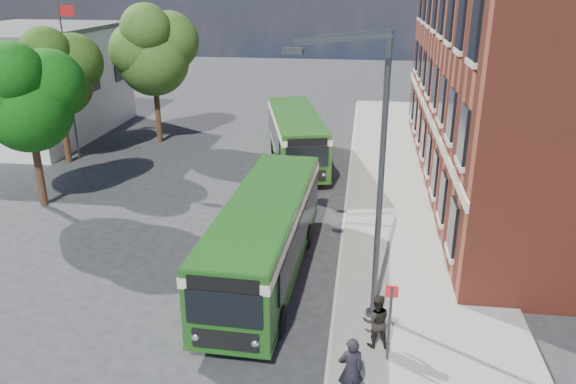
# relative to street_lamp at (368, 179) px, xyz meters

# --- Properties ---
(ground) EXTENTS (120.00, 120.00, 0.00)m
(ground) POSITION_rel_street_lamp_xyz_m (-4.84, 2.00, -4.79)
(ground) COLOR #29292C
(ground) RESTS_ON ground
(pavement) EXTENTS (6.00, 48.00, 0.15)m
(pavement) POSITION_rel_street_lamp_xyz_m (2.16, 10.00, -4.72)
(pavement) COLOR gray
(pavement) RESTS_ON ground
(kerb_line) EXTENTS (0.12, 48.00, 0.01)m
(kerb_line) POSITION_rel_street_lamp_xyz_m (-0.89, 10.00, -4.79)
(kerb_line) COLOR beige
(kerb_line) RESTS_ON ground
(brick_office) EXTENTS (12.10, 26.00, 14.20)m
(brick_office) POSITION_rel_street_lamp_xyz_m (9.16, 14.00, 2.18)
(brick_office) COLOR maroon
(brick_office) RESTS_ON ground
(white_building) EXTENTS (9.40, 13.40, 7.30)m
(white_building) POSITION_rel_street_lamp_xyz_m (-22.84, 20.00, -1.13)
(white_building) COLOR silver
(white_building) RESTS_ON ground
(flagpole) EXTENTS (0.95, 0.10, 9.00)m
(flagpole) POSITION_rel_street_lamp_xyz_m (-17.29, 15.00, 0.15)
(flagpole) COLOR #3A3C3F
(flagpole) RESTS_ON ground
(street_lamp) EXTENTS (2.96, 2.38, 9.00)m
(street_lamp) POSITION_rel_street_lamp_xyz_m (0.00, 0.00, 0.00)
(street_lamp) COLOR #3A3C3F
(street_lamp) RESTS_ON ground
(bus_stop_sign) EXTENTS (0.35, 0.08, 2.52)m
(bus_stop_sign) POSITION_rel_street_lamp_xyz_m (0.76, -2.20, -3.28)
(bus_stop_sign) COLOR #3A3C3F
(bus_stop_sign) RESTS_ON ground
(bus_front) EXTENTS (2.93, 10.99, 3.02)m
(bus_front) POSITION_rel_street_lamp_xyz_m (-3.53, 2.32, -2.96)
(bus_front) COLOR #1C4B16
(bus_front) RESTS_ON ground
(bus_rear) EXTENTS (4.83, 10.33, 3.02)m
(bus_rear) POSITION_rel_street_lamp_xyz_m (-4.10, 15.83, -2.96)
(bus_rear) COLOR #235418
(bus_rear) RESTS_ON ground
(pedestrian_a) EXTENTS (0.75, 0.58, 1.83)m
(pedestrian_a) POSITION_rel_street_lamp_xyz_m (-0.24, -3.98, -3.72)
(pedestrian_a) COLOR black
(pedestrian_a) RESTS_ON pavement
(pedestrian_b) EXTENTS (0.90, 0.74, 1.68)m
(pedestrian_b) POSITION_rel_street_lamp_xyz_m (0.42, -1.61, -3.80)
(pedestrian_b) COLOR black
(pedestrian_b) RESTS_ON pavement
(tree_left) EXTENTS (4.65, 4.42, 7.85)m
(tree_left) POSITION_rel_street_lamp_xyz_m (-15.29, 7.57, 0.53)
(tree_left) COLOR #331E12
(tree_left) RESTS_ON ground
(tree_mid) EXTENTS (4.69, 4.46, 7.92)m
(tree_mid) POSITION_rel_street_lamp_xyz_m (-17.56, 14.22, 0.58)
(tree_mid) COLOR #331E12
(tree_mid) RESTS_ON ground
(tree_right) EXTENTS (5.30, 5.04, 8.95)m
(tree_right) POSITION_rel_street_lamp_xyz_m (-13.67, 19.21, 1.28)
(tree_right) COLOR #331E12
(tree_right) RESTS_ON ground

